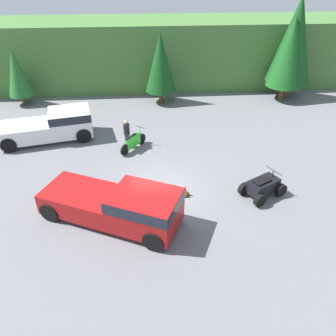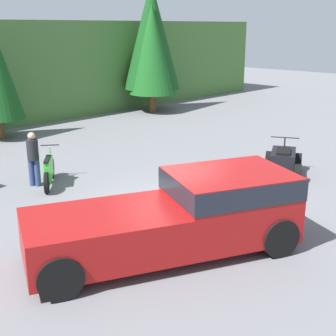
# 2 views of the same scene
# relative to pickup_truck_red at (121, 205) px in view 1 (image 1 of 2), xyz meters

# --- Properties ---
(ground_plane) EXTENTS (80.00, 80.00, 0.00)m
(ground_plane) POSITION_rel_pickup_truck_red_xyz_m (1.62, 2.03, -0.95)
(ground_plane) COLOR slate
(hillside_backdrop) EXTENTS (44.00, 6.00, 5.18)m
(hillside_backdrop) POSITION_rel_pickup_truck_red_xyz_m (1.62, 18.03, 1.64)
(hillside_backdrop) COLOR #477538
(hillside_backdrop) RESTS_ON ground_plane
(tree_left) EXTENTS (1.79, 1.79, 4.08)m
(tree_left) POSITION_rel_pickup_truck_red_xyz_m (-7.96, 13.76, 1.45)
(tree_left) COLOR brown
(tree_left) RESTS_ON ground_plane
(tree_mid_left) EXTENTS (2.26, 2.26, 5.13)m
(tree_mid_left) POSITION_rel_pickup_truck_red_xyz_m (2.45, 13.34, 2.07)
(tree_mid_left) COLOR brown
(tree_mid_left) RESTS_ON ground_plane
(tree_mid_right) EXTENTS (2.69, 2.69, 6.12)m
(tree_mid_right) POSITION_rel_pickup_truck_red_xyz_m (11.87, 13.23, 2.65)
(tree_mid_right) COLOR brown
(tree_mid_right) RESTS_ON ground_plane
(tree_right) EXTENTS (3.26, 3.26, 7.41)m
(tree_right) POSITION_rel_pickup_truck_red_xyz_m (12.24, 13.66, 3.41)
(tree_right) COLOR brown
(tree_right) RESTS_ON ground_plane
(pickup_truck_red) EXTENTS (6.25, 4.38, 1.75)m
(pickup_truck_red) POSITION_rel_pickup_truck_red_xyz_m (0.00, 0.00, 0.00)
(pickup_truck_red) COLOR maroon
(pickup_truck_red) RESTS_ON ground_plane
(pickup_truck_second) EXTENTS (5.69, 3.18, 1.75)m
(pickup_truck_second) POSITION_rel_pickup_truck_red_xyz_m (-4.38, 7.92, -0.00)
(pickup_truck_second) COLOR white
(pickup_truck_second) RESTS_ON ground_plane
(dirt_bike) EXTENTS (1.44, 1.79, 1.16)m
(dirt_bike) POSITION_rel_pickup_truck_red_xyz_m (0.42, 6.20, -0.47)
(dirt_bike) COLOR black
(dirt_bike) RESTS_ON ground_plane
(quad_atv) EXTENTS (2.36, 2.04, 1.21)m
(quad_atv) POSITION_rel_pickup_truck_red_xyz_m (6.53, 1.38, -0.47)
(quad_atv) COLOR black
(quad_atv) RESTS_ON ground_plane
(rider_person) EXTENTS (0.50, 0.50, 1.74)m
(rider_person) POSITION_rel_pickup_truck_red_xyz_m (0.06, 6.48, 0.00)
(rider_person) COLOR navy
(rider_person) RESTS_ON ground_plane
(traffic_cone) EXTENTS (0.42, 0.42, 0.55)m
(traffic_cone) POSITION_rel_pickup_truck_red_xyz_m (2.89, 1.63, -0.69)
(traffic_cone) COLOR black
(traffic_cone) RESTS_ON ground_plane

